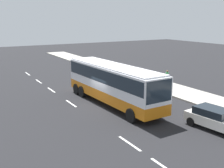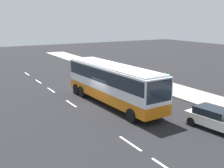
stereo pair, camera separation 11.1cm
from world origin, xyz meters
The scene contains 6 objects.
ground_plane centered at (0.00, 0.00, 0.00)m, with size 120.00×120.00×0.00m, color black.
sidewalk_curb centered at (0.00, 9.34, 0.07)m, with size 80.00×4.00×0.15m, color #A8A399.
lane_centreline centered at (-0.38, -2.15, 0.00)m, with size 39.48×0.16×0.01m.
coach_bus centered at (0.20, 1.01, 2.23)m, with size 12.32×3.19×3.61m.
car_white_minivan centered at (8.81, 4.28, 0.80)m, with size 4.47×2.22×1.51m.
pedestrian_near_curb centered at (-2.59, 9.80, 1.17)m, with size 0.32×0.32×1.75m.
Camera 1 is at (20.97, -11.13, 7.60)m, focal length 44.52 mm.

